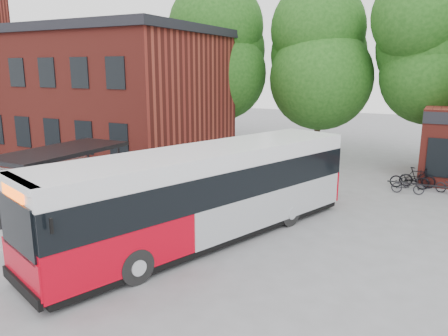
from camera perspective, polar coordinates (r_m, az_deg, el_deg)
The scene contains 11 objects.
ground at distance 17.17m, azimuth -6.90°, elevation -7.71°, with size 100.00×100.00×0.00m, color slate.
station_building at distance 31.42m, azimuth -17.86°, elevation 9.02°, with size 18.40×10.40×8.50m, color maroon, non-canonical shape.
bus_shelter at distance 18.87m, azimuth -20.19°, elevation -1.92°, with size 3.60×7.00×2.90m, color black, non-canonical shape.
bike_rail at distance 23.99m, azimuth 26.70°, elevation -2.59°, with size 5.20×0.10×0.38m, color black, non-canonical shape.
tree_0 at distance 32.94m, azimuth -0.17°, elevation 11.95°, with size 7.92×7.92×11.00m, color #1A4612, non-canonical shape.
tree_1 at distance 31.35m, azimuth 12.37°, elevation 11.07°, with size 7.92×7.92×10.40m, color #1A4612, non-canonical shape.
tree_2 at distance 29.30m, azimuth 25.43°, elevation 10.63°, with size 7.92×7.92×11.00m, color #1A4612, non-canonical shape.
city_bus at distance 15.49m, azimuth -2.27°, elevation -3.48°, with size 2.77×12.98×3.30m, color #C20214, non-canonical shape.
bicycle_0 at distance 24.24m, azimuth 23.06°, elevation -1.35°, with size 0.65×1.88×0.99m, color black.
bicycle_1 at distance 24.61m, azimuth 23.94°, elevation -1.15°, with size 0.49×1.75×1.05m, color black.
bicycle_2 at distance 23.23m, azimuth 22.88°, elevation -2.15°, with size 0.53×1.52×0.80m, color #242429.
Camera 1 is at (9.09, -13.27, 5.99)m, focal length 35.00 mm.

